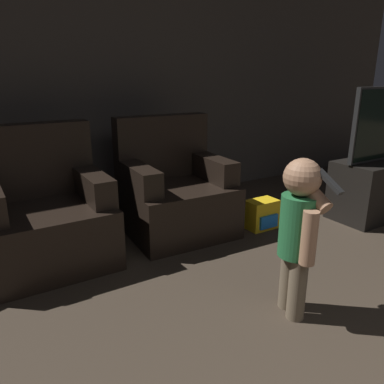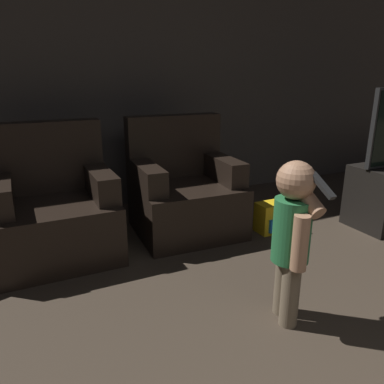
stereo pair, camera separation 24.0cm
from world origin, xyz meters
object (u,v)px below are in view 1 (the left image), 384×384
armchair_left (46,217)px  toy_backpack (262,214)px  armchair_right (175,193)px  person_toddler (299,227)px

armchair_left → toy_backpack: bearing=-11.9°
armchair_right → toy_backpack: 0.79m
armchair_right → person_toddler: 1.41m
armchair_left → toy_backpack: (1.73, -0.37, -0.21)m
person_toddler → toy_backpack: size_ratio=3.32×
armchair_left → armchair_right: 1.06m
armchair_left → toy_backpack: armchair_left is taller
person_toddler → toy_backpack: (0.68, 1.03, -0.41)m
armchair_left → armchair_right: same height
armchair_left → person_toddler: size_ratio=1.08×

